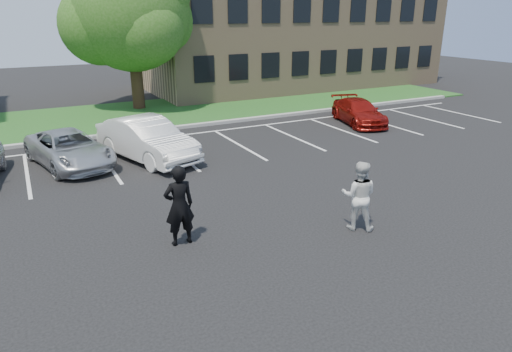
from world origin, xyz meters
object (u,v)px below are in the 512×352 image
at_px(office_building, 291,30).
at_px(car_silver_minivan, 69,149).
at_px(man_white_shirt, 359,196).
at_px(tree, 132,14).
at_px(car_red_compact, 359,112).
at_px(man_black_suit, 179,206).
at_px(car_white_sedan, 147,139).

bearing_deg(office_building, car_silver_minivan, -142.99).
height_order(office_building, man_white_shirt, office_building).
height_order(man_white_shirt, car_silver_minivan, man_white_shirt).
bearing_deg(tree, car_silver_minivan, -117.92).
distance_m(office_building, tree, 13.74).
relative_size(office_building, car_red_compact, 5.28).
bearing_deg(man_white_shirt, car_red_compact, -88.65).
bearing_deg(man_black_suit, car_white_sedan, -99.50).
bearing_deg(car_red_compact, car_silver_minivan, -163.17).
relative_size(tree, man_black_suit, 4.27).
bearing_deg(man_black_suit, man_white_shirt, 162.22).
relative_size(tree, car_white_sedan, 1.78).
relative_size(man_white_shirt, car_white_sedan, 0.38).
bearing_deg(car_white_sedan, car_red_compact, -13.25).
bearing_deg(office_building, man_black_suit, -127.32).
height_order(office_building, car_red_compact, office_building).
distance_m(tree, car_red_compact, 13.69).
distance_m(tree, car_silver_minivan, 11.69).
bearing_deg(car_silver_minivan, car_red_compact, -12.37).
bearing_deg(car_red_compact, car_white_sedan, -159.70).
xyz_separation_m(man_white_shirt, car_white_sedan, (-3.35, 8.61, -0.13)).
relative_size(tree, car_silver_minivan, 1.89).
bearing_deg(tree, man_black_suit, -100.88).
xyz_separation_m(car_white_sedan, car_red_compact, (11.30, 0.97, -0.20)).
relative_size(man_black_suit, car_white_sedan, 0.42).
xyz_separation_m(tree, man_black_suit, (-3.33, -17.33, -4.32)).
distance_m(tree, man_white_shirt, 19.23).
bearing_deg(office_building, man_white_shirt, -117.55).
bearing_deg(office_building, car_white_sedan, -137.03).
height_order(office_building, tree, tree).
distance_m(office_building, car_red_compact, 14.28).
relative_size(office_building, car_white_sedan, 4.54).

